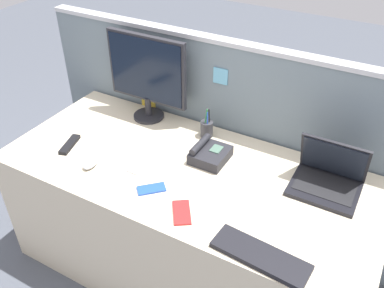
# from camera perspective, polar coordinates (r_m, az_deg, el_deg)

# --- Properties ---
(ground_plane) EXTENTS (10.00, 10.00, 0.00)m
(ground_plane) POSITION_cam_1_polar(r_m,az_deg,el_deg) (2.58, -0.56, -16.36)
(ground_plane) COLOR #4C515B
(desk) EXTENTS (1.88, 0.83, 0.74)m
(desk) POSITION_cam_1_polar(r_m,az_deg,el_deg) (2.30, -0.62, -10.64)
(desk) COLOR beige
(desk) RESTS_ON ground_plane
(cubicle_divider) EXTENTS (2.34, 0.08, 1.25)m
(cubicle_divider) POSITION_cam_1_polar(r_m,az_deg,el_deg) (2.45, 4.62, 0.31)
(cubicle_divider) COLOR slate
(cubicle_divider) RESTS_ON ground_plane
(desktop_monitor) EXTENTS (0.49, 0.18, 0.50)m
(desktop_monitor) POSITION_cam_1_polar(r_m,az_deg,el_deg) (2.34, -6.23, 9.64)
(desktop_monitor) COLOR #232328
(desktop_monitor) RESTS_ON desk
(laptop) EXTENTS (0.31, 0.26, 0.25)m
(laptop) POSITION_cam_1_polar(r_m,az_deg,el_deg) (2.02, 18.21, -4.17)
(laptop) COLOR black
(laptop) RESTS_ON desk
(desk_phone) EXTENTS (0.17, 0.19, 0.09)m
(desk_phone) POSITION_cam_1_polar(r_m,az_deg,el_deg) (2.10, 2.40, -1.36)
(desk_phone) COLOR #232328
(desk_phone) RESTS_ON desk
(keyboard_main) EXTENTS (0.39, 0.16, 0.02)m
(keyboard_main) POSITION_cam_1_polar(r_m,az_deg,el_deg) (1.67, 9.37, -14.91)
(keyboard_main) COLOR black
(keyboard_main) RESTS_ON desk
(computer_mouse_right_hand) EXTENTS (0.08, 0.11, 0.03)m
(computer_mouse_right_hand) POSITION_cam_1_polar(r_m,az_deg,el_deg) (2.12, -13.79, -2.58)
(computer_mouse_right_hand) COLOR #B2B5BC
(computer_mouse_right_hand) RESTS_ON desk
(pen_cup) EXTENTS (0.07, 0.07, 0.17)m
(pen_cup) POSITION_cam_1_polar(r_m,az_deg,el_deg) (2.26, 2.02, 2.13)
(pen_cup) COLOR #333338
(pen_cup) RESTS_ON desk
(cell_phone_red_case) EXTENTS (0.14, 0.16, 0.01)m
(cell_phone_red_case) POSITION_cam_1_polar(r_m,az_deg,el_deg) (1.82, -1.43, -9.38)
(cell_phone_red_case) COLOR #B22323
(cell_phone_red_case) RESTS_ON desk
(cell_phone_blue_case) EXTENTS (0.14, 0.14, 0.01)m
(cell_phone_blue_case) POSITION_cam_1_polar(r_m,az_deg,el_deg) (1.94, -5.60, -6.15)
(cell_phone_blue_case) COLOR blue
(cell_phone_blue_case) RESTS_ON desk
(cell_phone_white_slab) EXTENTS (0.07, 0.13, 0.01)m
(cell_phone_white_slab) POSITION_cam_1_polar(r_m,az_deg,el_deg) (2.08, -7.24, -3.01)
(cell_phone_white_slab) COLOR silver
(cell_phone_white_slab) RESTS_ON desk
(tv_remote) EXTENTS (0.09, 0.18, 0.02)m
(tv_remote) POSITION_cam_1_polar(r_m,az_deg,el_deg) (2.30, -16.45, -0.06)
(tv_remote) COLOR black
(tv_remote) RESTS_ON desk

